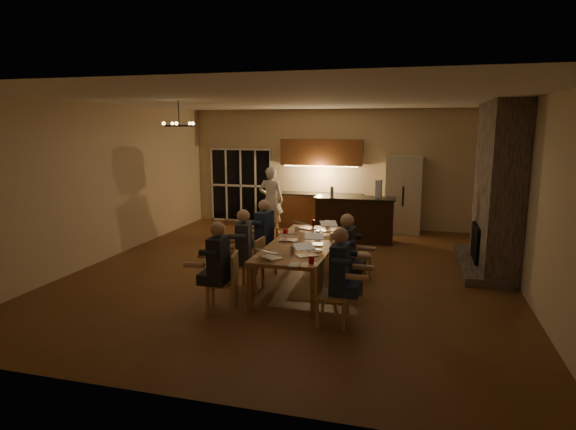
# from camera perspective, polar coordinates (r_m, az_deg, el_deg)

# --- Properties ---
(floor) EXTENTS (9.00, 9.00, 0.00)m
(floor) POSITION_cam_1_polar(r_m,az_deg,el_deg) (9.25, 0.52, -6.75)
(floor) COLOR brown
(floor) RESTS_ON ground
(back_wall) EXTENTS (8.00, 0.04, 3.20)m
(back_wall) POSITION_cam_1_polar(r_m,az_deg,el_deg) (13.31, 5.45, 5.51)
(back_wall) COLOR beige
(back_wall) RESTS_ON ground
(left_wall) EXTENTS (0.04, 9.00, 3.20)m
(left_wall) POSITION_cam_1_polar(r_m,az_deg,el_deg) (10.65, -20.94, 3.63)
(left_wall) COLOR beige
(left_wall) RESTS_ON ground
(right_wall) EXTENTS (0.04, 9.00, 3.20)m
(right_wall) POSITION_cam_1_polar(r_m,az_deg,el_deg) (8.82, 26.73, 1.92)
(right_wall) COLOR beige
(right_wall) RESTS_ON ground
(ceiling) EXTENTS (8.00, 9.00, 0.04)m
(ceiling) POSITION_cam_1_polar(r_m,az_deg,el_deg) (8.85, 0.55, 13.58)
(ceiling) COLOR white
(ceiling) RESTS_ON back_wall
(french_doors) EXTENTS (1.86, 0.08, 2.10)m
(french_doors) POSITION_cam_1_polar(r_m,az_deg,el_deg) (14.03, -5.58, 3.50)
(french_doors) COLOR black
(french_doors) RESTS_ON ground
(fireplace) EXTENTS (0.58, 2.50, 3.20)m
(fireplace) POSITION_cam_1_polar(r_m,az_deg,el_deg) (9.93, 23.57, 3.01)
(fireplace) COLOR #6D6056
(fireplace) RESTS_ON ground
(kitchenette) EXTENTS (2.24, 0.68, 2.40)m
(kitchenette) POSITION_cam_1_polar(r_m,az_deg,el_deg) (13.09, 3.88, 3.69)
(kitchenette) COLOR brown
(kitchenette) RESTS_ON ground
(refrigerator) EXTENTS (0.90, 0.68, 2.00)m
(refrigerator) POSITION_cam_1_polar(r_m,az_deg,el_deg) (12.83, 13.52, 2.38)
(refrigerator) COLOR beige
(refrigerator) RESTS_ON ground
(dining_table) EXTENTS (1.10, 2.93, 0.75)m
(dining_table) POSITION_cam_1_polar(r_m,az_deg,el_deg) (8.49, 1.79, -5.71)
(dining_table) COLOR #B37947
(dining_table) RESTS_ON ground
(bar_island) EXTENTS (1.93, 0.72, 1.08)m
(bar_island) POSITION_cam_1_polar(r_m,az_deg,el_deg) (11.66, 7.90, -0.51)
(bar_island) COLOR black
(bar_island) RESTS_ON ground
(chair_left_near) EXTENTS (0.52, 0.52, 0.89)m
(chair_left_near) POSITION_cam_1_polar(r_m,az_deg,el_deg) (7.33, -7.85, -7.87)
(chair_left_near) COLOR tan
(chair_left_near) RESTS_ON ground
(chair_left_mid) EXTENTS (0.46, 0.46, 0.89)m
(chair_left_mid) POSITION_cam_1_polar(r_m,az_deg,el_deg) (8.23, -4.65, -5.76)
(chair_left_mid) COLOR tan
(chair_left_mid) RESTS_ON ground
(chair_left_far) EXTENTS (0.54, 0.54, 0.89)m
(chair_left_far) POSITION_cam_1_polar(r_m,az_deg,el_deg) (9.17, -2.55, -4.03)
(chair_left_far) COLOR tan
(chair_left_far) RESTS_ON ground
(chair_right_near) EXTENTS (0.44, 0.44, 0.89)m
(chair_right_near) POSITION_cam_1_polar(r_m,az_deg,el_deg) (6.79, 5.35, -9.34)
(chair_right_near) COLOR tan
(chair_right_near) RESTS_ON ground
(chair_right_mid) EXTENTS (0.51, 0.51, 0.89)m
(chair_right_mid) POSITION_cam_1_polar(r_m,az_deg,el_deg) (7.83, 7.17, -6.65)
(chair_right_mid) COLOR tan
(chair_right_mid) RESTS_ON ground
(chair_right_far) EXTENTS (0.55, 0.55, 0.89)m
(chair_right_far) POSITION_cam_1_polar(r_m,az_deg,el_deg) (8.85, 8.29, -4.67)
(chair_right_far) COLOR tan
(chair_right_far) RESTS_ON ground
(person_left_near) EXTENTS (0.62, 0.62, 1.38)m
(person_left_near) POSITION_cam_1_polar(r_m,az_deg,el_deg) (7.20, -8.22, -6.18)
(person_left_near) COLOR #23262D
(person_left_near) RESTS_ON ground
(person_right_near) EXTENTS (0.63, 0.63, 1.38)m
(person_right_near) POSITION_cam_1_polar(r_m,az_deg,el_deg) (6.75, 6.17, -7.27)
(person_right_near) COLOR #1E324D
(person_right_near) RESTS_ON ground
(person_left_mid) EXTENTS (0.70, 0.70, 1.38)m
(person_left_mid) POSITION_cam_1_polar(r_m,az_deg,el_deg) (8.16, -5.25, -4.12)
(person_left_mid) COLOR #3C4047
(person_left_mid) RESTS_ON ground
(person_right_mid) EXTENTS (0.64, 0.64, 1.38)m
(person_right_mid) POSITION_cam_1_polar(r_m,az_deg,el_deg) (7.79, 6.94, -4.87)
(person_right_mid) COLOR #23262D
(person_right_mid) RESTS_ON ground
(person_left_far) EXTENTS (0.68, 0.68, 1.38)m
(person_left_far) POSITION_cam_1_polar(r_m,az_deg,el_deg) (9.19, -2.81, -2.43)
(person_left_far) COLOR #1E324D
(person_left_far) RESTS_ON ground
(standing_person) EXTENTS (0.67, 0.48, 1.73)m
(standing_person) POSITION_cam_1_polar(r_m,az_deg,el_deg) (12.40, -2.03, 1.77)
(standing_person) COLOR silver
(standing_person) RESTS_ON ground
(chandelier) EXTENTS (0.57, 0.57, 0.03)m
(chandelier) POSITION_cam_1_polar(r_m,az_deg,el_deg) (9.01, -12.77, 10.28)
(chandelier) COLOR black
(chandelier) RESTS_ON ceiling
(laptop_a) EXTENTS (0.42, 0.42, 0.23)m
(laptop_a) POSITION_cam_1_polar(r_m,az_deg,el_deg) (7.37, -1.99, -4.28)
(laptop_a) COLOR silver
(laptop_a) RESTS_ON dining_table
(laptop_b) EXTENTS (0.42, 0.41, 0.23)m
(laptop_b) POSITION_cam_1_polar(r_m,az_deg,el_deg) (7.50, 2.22, -4.02)
(laptop_b) COLOR silver
(laptop_b) RESTS_ON dining_table
(laptop_c) EXTENTS (0.36, 0.33, 0.23)m
(laptop_c) POSITION_cam_1_polar(r_m,az_deg,el_deg) (8.51, 0.09, -2.27)
(laptop_c) COLOR silver
(laptop_c) RESTS_ON dining_table
(laptop_d) EXTENTS (0.36, 0.33, 0.23)m
(laptop_d) POSITION_cam_1_polar(r_m,az_deg,el_deg) (8.21, 3.06, -2.76)
(laptop_d) COLOR silver
(laptop_d) RESTS_ON dining_table
(laptop_e) EXTENTS (0.42, 0.40, 0.23)m
(laptop_e) POSITION_cam_1_polar(r_m,az_deg,el_deg) (9.50, 2.23, -0.94)
(laptop_e) COLOR silver
(laptop_e) RESTS_ON dining_table
(laptop_f) EXTENTS (0.40, 0.38, 0.23)m
(laptop_f) POSITION_cam_1_polar(r_m,az_deg,el_deg) (9.31, 4.97, -1.20)
(laptop_f) COLOR silver
(laptop_f) RESTS_ON dining_table
(mug_front) EXTENTS (0.08, 0.08, 0.10)m
(mug_front) POSITION_cam_1_polar(r_m,az_deg,el_deg) (8.03, 0.75, -3.50)
(mug_front) COLOR white
(mug_front) RESTS_ON dining_table
(mug_mid) EXTENTS (0.08, 0.08, 0.10)m
(mug_mid) POSITION_cam_1_polar(r_m,az_deg,el_deg) (8.90, 3.57, -2.14)
(mug_mid) COLOR white
(mug_mid) RESTS_ON dining_table
(mug_back) EXTENTS (0.08, 0.08, 0.10)m
(mug_back) POSITION_cam_1_polar(r_m,az_deg,el_deg) (9.22, 1.05, -1.68)
(mug_back) COLOR white
(mug_back) RESTS_ON dining_table
(redcup_near) EXTENTS (0.08, 0.08, 0.12)m
(redcup_near) POSITION_cam_1_polar(r_m,az_deg,el_deg) (7.10, 2.78, -5.31)
(redcup_near) COLOR red
(redcup_near) RESTS_ON dining_table
(redcup_mid) EXTENTS (0.09, 0.09, 0.12)m
(redcup_mid) POSITION_cam_1_polar(r_m,az_deg,el_deg) (8.88, -0.32, -2.08)
(redcup_mid) COLOR red
(redcup_mid) RESTS_ON dining_table
(redcup_far) EXTENTS (0.09, 0.09, 0.12)m
(redcup_far) POSITION_cam_1_polar(r_m,az_deg,el_deg) (9.75, 4.66, -0.99)
(redcup_far) COLOR red
(redcup_far) RESTS_ON dining_table
(can_silver) EXTENTS (0.07, 0.07, 0.12)m
(can_silver) POSITION_cam_1_polar(r_m,az_deg,el_deg) (7.65, 0.50, -4.14)
(can_silver) COLOR #B2B2B7
(can_silver) RESTS_ON dining_table
(can_cola) EXTENTS (0.06, 0.06, 0.12)m
(can_cola) POSITION_cam_1_polar(r_m,az_deg,el_deg) (9.77, 3.03, -0.94)
(can_cola) COLOR #3F0F0C
(can_cola) RESTS_ON dining_table
(can_right) EXTENTS (0.07, 0.07, 0.12)m
(can_right) POSITION_cam_1_polar(r_m,az_deg,el_deg) (8.57, 5.18, -2.58)
(can_right) COLOR #B2B2B7
(can_right) RESTS_ON dining_table
(plate_near) EXTENTS (0.24, 0.24, 0.02)m
(plate_near) POSITION_cam_1_polar(r_m,az_deg,el_deg) (7.80, 3.22, -4.25)
(plate_near) COLOR white
(plate_near) RESTS_ON dining_table
(plate_left) EXTENTS (0.23, 0.23, 0.02)m
(plate_left) POSITION_cam_1_polar(r_m,az_deg,el_deg) (7.63, -1.96, -4.57)
(plate_left) COLOR white
(plate_left) RESTS_ON dining_table
(plate_far) EXTENTS (0.22, 0.22, 0.02)m
(plate_far) POSITION_cam_1_polar(r_m,az_deg,el_deg) (9.07, 5.76, -2.20)
(plate_far) COLOR white
(plate_far) RESTS_ON dining_table
(notepad) EXTENTS (0.15, 0.21, 0.01)m
(notepad) POSITION_cam_1_polar(r_m,az_deg,el_deg) (7.03, 0.77, -5.92)
(notepad) COLOR white
(notepad) RESTS_ON dining_table
(bar_bottle) EXTENTS (0.08, 0.08, 0.24)m
(bar_bottle) POSITION_cam_1_polar(r_m,az_deg,el_deg) (11.58, 5.23, 2.78)
(bar_bottle) COLOR #99999E
(bar_bottle) RESTS_ON bar_island
(bar_blender) EXTENTS (0.16, 0.16, 0.42)m
(bar_blender) POSITION_cam_1_polar(r_m,az_deg,el_deg) (11.52, 10.69, 3.05)
(bar_blender) COLOR silver
(bar_blender) RESTS_ON bar_island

